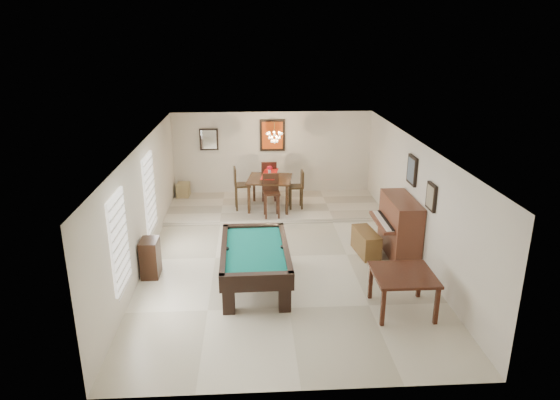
{
  "coord_description": "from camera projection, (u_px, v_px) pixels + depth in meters",
  "views": [
    {
      "loc": [
        -0.65,
        -10.33,
        4.85
      ],
      "look_at": [
        0.0,
        0.6,
        1.15
      ],
      "focal_mm": 32.0,
      "sensor_mm": 36.0,
      "label": 1
    }
  ],
  "objects": [
    {
      "name": "ceiling",
      "position": [
        282.0,
        144.0,
        10.52
      ],
      "size": [
        6.0,
        9.0,
        0.04
      ],
      "primitive_type": "cube",
      "color": "white",
      "rests_on": "wall_back"
    },
    {
      "name": "dining_chair_west",
      "position": [
        242.0,
        188.0,
        13.87
      ],
      "size": [
        0.48,
        0.48,
        1.2
      ],
      "primitive_type": null,
      "rotation": [
        0.0,
        0.0,
        1.66
      ],
      "color": "black",
      "rests_on": "dining_step"
    },
    {
      "name": "upright_piano",
      "position": [
        393.0,
        227.0,
        11.3
      ],
      "size": [
        0.89,
        1.59,
        1.33
      ],
      "primitive_type": null,
      "color": "brown",
      "rests_on": "ground_plane"
    },
    {
      "name": "apothecary_chest",
      "position": [
        150.0,
        258.0,
        10.34
      ],
      "size": [
        0.36,
        0.53,
        0.8
      ],
      "primitive_type": "cube",
      "color": "black",
      "rests_on": "ground_plane"
    },
    {
      "name": "right_picture_upper",
      "position": [
        412.0,
        170.0,
        11.2
      ],
      "size": [
        0.06,
        0.55,
        0.65
      ],
      "primitive_type": "cube",
      "color": "slate",
      "rests_on": "wall_right"
    },
    {
      "name": "dining_chair_south",
      "position": [
        272.0,
        196.0,
        13.27
      ],
      "size": [
        0.46,
        0.46,
        1.16
      ],
      "primitive_type": null,
      "rotation": [
        0.0,
        0.0,
        0.07
      ],
      "color": "black",
      "rests_on": "dining_step"
    },
    {
      "name": "back_painting",
      "position": [
        272.0,
        135.0,
        14.96
      ],
      "size": [
        0.75,
        0.06,
        0.95
      ],
      "primitive_type": "cube",
      "color": "#D84C14",
      "rests_on": "wall_back"
    },
    {
      "name": "dining_table",
      "position": [
        270.0,
        191.0,
        13.98
      ],
      "size": [
        1.36,
        1.36,
        0.99
      ],
      "primitive_type": null,
      "rotation": [
        0.0,
        0.0,
        -0.15
      ],
      "color": "black",
      "rests_on": "dining_step"
    },
    {
      "name": "dining_step",
      "position": [
        275.0,
        206.0,
        14.41
      ],
      "size": [
        6.0,
        2.5,
        0.12
      ],
      "primitive_type": "cube",
      "color": "beige",
      "rests_on": "ground_plane"
    },
    {
      "name": "dining_chair_north",
      "position": [
        269.0,
        180.0,
        14.63
      ],
      "size": [
        0.44,
        0.44,
        1.19
      ],
      "primitive_type": null,
      "rotation": [
        0.0,
        0.0,
        3.13
      ],
      "color": "black",
      "rests_on": "dining_step"
    },
    {
      "name": "wall_right",
      "position": [
        416.0,
        200.0,
        11.11
      ],
      "size": [
        0.04,
        9.0,
        2.6
      ],
      "primitive_type": "cube",
      "color": "silver",
      "rests_on": "ground_plane"
    },
    {
      "name": "wall_front",
      "position": [
        303.0,
        311.0,
        6.68
      ],
      "size": [
        6.0,
        0.04,
        2.6
      ],
      "primitive_type": "cube",
      "color": "silver",
      "rests_on": "ground_plane"
    },
    {
      "name": "pool_table",
      "position": [
        255.0,
        267.0,
        9.91
      ],
      "size": [
        1.36,
        2.45,
        0.81
      ],
      "primitive_type": null,
      "rotation": [
        0.0,
        0.0,
        0.02
      ],
      "color": "black",
      "rests_on": "ground_plane"
    },
    {
      "name": "window_left_front",
      "position": [
        119.0,
        241.0,
        8.66
      ],
      "size": [
        0.06,
        1.0,
        1.7
      ],
      "primitive_type": "cube",
      "color": "white",
      "rests_on": "wall_left"
    },
    {
      "name": "ground_plane",
      "position": [
        282.0,
        257.0,
        11.36
      ],
      "size": [
        6.0,
        9.0,
        0.02
      ],
      "primitive_type": "cube",
      "color": "beige"
    },
    {
      "name": "dining_chair_east",
      "position": [
        296.0,
        189.0,
        13.97
      ],
      "size": [
        0.41,
        0.41,
        1.07
      ],
      "primitive_type": null,
      "rotation": [
        0.0,
        0.0,
        -1.54
      ],
      "color": "black",
      "rests_on": "dining_step"
    },
    {
      "name": "chandelier",
      "position": [
        274.0,
        134.0,
        13.68
      ],
      "size": [
        0.44,
        0.44,
        0.6
      ],
      "primitive_type": null,
      "color": "#FFE5B2",
      "rests_on": "ceiling"
    },
    {
      "name": "flower_vase",
      "position": [
        270.0,
        170.0,
        13.79
      ],
      "size": [
        0.15,
        0.15,
        0.24
      ],
      "primitive_type": null,
      "rotation": [
        0.0,
        0.0,
        -0.13
      ],
      "color": "red",
      "rests_on": "dining_table"
    },
    {
      "name": "right_picture_lower",
      "position": [
        431.0,
        197.0,
        10.03
      ],
      "size": [
        0.06,
        0.45,
        0.55
      ],
      "primitive_type": "cube",
      "color": "gray",
      "rests_on": "wall_right"
    },
    {
      "name": "piano_bench",
      "position": [
        366.0,
        242.0,
        11.41
      ],
      "size": [
        0.51,
        1.04,
        0.55
      ],
      "primitive_type": "cube",
      "rotation": [
        0.0,
        0.0,
        0.13
      ],
      "color": "brown",
      "rests_on": "ground_plane"
    },
    {
      "name": "back_mirror",
      "position": [
        209.0,
        139.0,
        14.89
      ],
      "size": [
        0.55,
        0.06,
        0.65
      ],
      "primitive_type": "cube",
      "color": "white",
      "rests_on": "wall_back"
    },
    {
      "name": "window_left_rear",
      "position": [
        149.0,
        192.0,
        11.31
      ],
      "size": [
        0.06,
        1.0,
        1.7
      ],
      "primitive_type": "cube",
      "color": "white",
      "rests_on": "wall_left"
    },
    {
      "name": "wall_back",
      "position": [
        272.0,
        154.0,
        15.19
      ],
      "size": [
        6.0,
        0.04,
        2.6
      ],
      "primitive_type": "cube",
      "color": "silver",
      "rests_on": "ground_plane"
    },
    {
      "name": "corner_bench",
      "position": [
        183.0,
        190.0,
        15.05
      ],
      "size": [
        0.38,
        0.46,
        0.4
      ],
      "primitive_type": "cube",
      "rotation": [
        0.0,
        0.0,
        -0.04
      ],
      "color": "#9F8956",
      "rests_on": "dining_step"
    },
    {
      "name": "square_table",
      "position": [
        402.0,
        292.0,
        9.04
      ],
      "size": [
        1.09,
        1.09,
        0.75
      ],
      "primitive_type": null,
      "rotation": [
        0.0,
        0.0,
        -0.01
      ],
      "color": "black",
      "rests_on": "ground_plane"
    },
    {
      "name": "wall_left",
      "position": [
        143.0,
        205.0,
        10.77
      ],
      "size": [
        0.04,
        9.0,
        2.6
      ],
      "primitive_type": "cube",
      "color": "silver",
      "rests_on": "ground_plane"
    }
  ]
}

